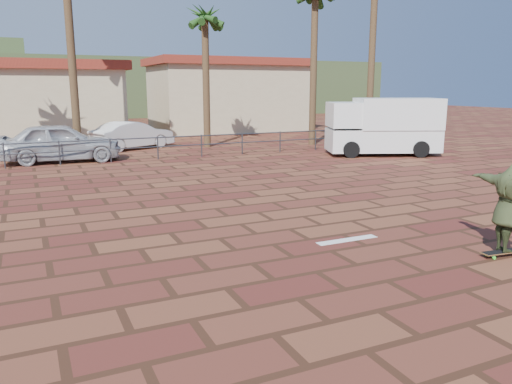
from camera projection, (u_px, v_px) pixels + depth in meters
ground at (290, 229)px, 11.13m from camera, size 120.00×120.00×0.00m
paint_stripe at (347, 240)px, 10.35m from camera, size 1.40×0.22×0.01m
guardrail at (158, 144)px, 21.64m from camera, size 24.06×0.06×1.00m
palm_center at (205, 21)px, 25.01m from camera, size 2.40×2.40×7.75m
building_west at (6, 102)px, 27.73m from camera, size 12.60×7.60×4.50m
building_east at (227, 95)px, 35.20m from camera, size 10.60×6.60×5.00m
hill_front at (73, 87)px, 54.91m from camera, size 70.00×18.00×6.00m
longboard at (505, 252)px, 9.37m from camera, size 1.02×0.34×0.10m
skateboarder at (510, 208)px, 9.19m from camera, size 0.97×2.11×1.66m
campervan at (384, 125)px, 23.00m from camera, size 5.42×3.82×2.59m
car_silver at (61, 142)px, 20.92m from camera, size 4.94×2.25×1.65m
car_white at (133, 135)px, 25.30m from camera, size 4.48×3.03×1.40m
street_sign at (381, 116)px, 26.39m from camera, size 0.45×0.12×2.23m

